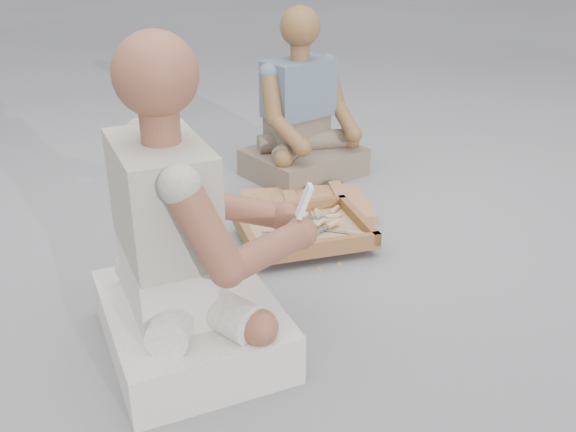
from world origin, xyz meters
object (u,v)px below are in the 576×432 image
companion (302,122)px  tool_tray (304,230)px  craftsman (184,253)px  carved_panel (305,206)px

companion → tool_tray: bearing=50.3°
craftsman → tool_tray: bearing=128.3°
carved_panel → companion: (0.20, 0.42, 0.27)m
carved_panel → tool_tray: 0.35m
carved_panel → companion: size_ratio=0.69×
carved_panel → tool_tray: tool_tray is taller
companion → carved_panel: bearing=51.9°
tool_tray → companion: 0.84m
tool_tray → companion: companion is taller
companion → craftsman: bearing=36.7°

